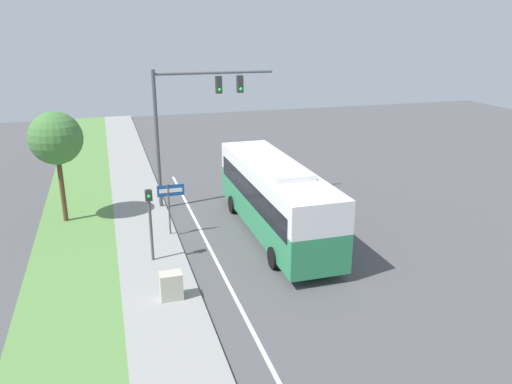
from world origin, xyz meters
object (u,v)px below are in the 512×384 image
object	(u,v)px
bus	(275,195)
utility_cabinet	(171,286)
street_sign	(170,199)
signal_gantry	(190,111)
pedestrian_signal	(150,214)

from	to	relation	value
bus	utility_cabinet	xyz separation A→B (m)	(-5.58, -4.80, -1.36)
bus	street_sign	size ratio (longest dim) A/B	4.23
utility_cabinet	street_sign	bearing A→B (deg)	82.10
signal_gantry	pedestrian_signal	world-z (taller)	signal_gantry
signal_gantry	pedestrian_signal	distance (m)	7.90
pedestrian_signal	street_sign	distance (m)	2.86
bus	street_sign	bearing A→B (deg)	166.02
bus	signal_gantry	world-z (taller)	signal_gantry
street_sign	bus	bearing A→B (deg)	-13.98
pedestrian_signal	street_sign	xyz separation A→B (m)	(1.15, 2.60, -0.32)
signal_gantry	street_sign	bearing A→B (deg)	-113.84
bus	signal_gantry	xyz separation A→B (m)	(-2.96, 5.24, 3.29)
signal_gantry	street_sign	xyz separation A→B (m)	(-1.79, -4.05, -3.41)
bus	utility_cabinet	size ratio (longest dim) A/B	10.95
bus	street_sign	world-z (taller)	bus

